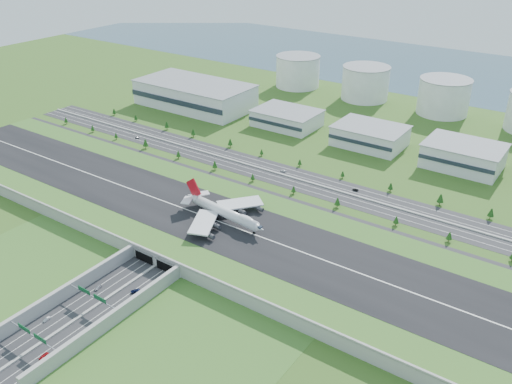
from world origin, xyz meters
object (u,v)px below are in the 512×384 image
Objects in this scene: car_2 at (136,291)px; car_5 at (355,190)px; boeing_747 at (224,212)px; fuel_tank_a at (298,71)px; car_7 at (283,171)px; car_3 at (44,356)px; car_1 at (47,319)px; car_0 at (98,287)px; car_4 at (137,138)px.

car_2 is 182.07m from car_5.
boeing_747 reaches higher than car_5.
fuel_tank_a reaches higher than car_7.
car_3 is at bearing 115.21° from car_2.
car_5 reaches higher than car_1.
car_0 is 0.89× the size of car_3.
car_2 is at bearing -104.25° from car_3.
car_2 is 0.91× the size of car_3.
fuel_tank_a is 404.73m from car_2.
car_5 is at bearing 59.70° from car_0.
boeing_747 is 99.32m from car_7.
car_4 is (-33.48, -225.16, -16.72)m from fuel_tank_a.
fuel_tank_a is 12.93× the size of car_4.
car_0 is 0.98× the size of car_2.
car_5 is (173.52, -207.16, -16.65)m from fuel_tank_a.
boeing_747 is (128.79, -306.34, -3.58)m from fuel_tank_a.
car_0 is at bearing -153.13° from car_4.
car_2 is (-0.55, -77.17, -13.08)m from boeing_747.
car_2 is (128.24, -383.51, -16.66)m from fuel_tank_a.
car_4 is at bearing 124.29° from car_1.
car_1 is at bearing 88.78° from car_2.
car_7 is at bearing 87.87° from car_1.
car_5 is (44.37, 234.60, -0.09)m from car_3.
fuel_tank_a is at bearing -47.19° from car_2.
car_5 is at bearing 72.52° from boeing_747.
fuel_tank_a is at bearing -154.33° from car_7.
car_5 is at bearing 89.42° from car_7.
car_3 is (0.35, -135.42, -12.98)m from boeing_747.
car_1 is 0.92× the size of car_5.
car_5 is (45.28, 176.35, 0.01)m from car_2.
car_2 is at bearing -71.51° from fuel_tank_a.
car_2 is at bearing 15.46° from car_0.
car_0 is 1.31× the size of car_4.
car_5 is at bearing -98.56° from car_4.
car_3 is 1.18× the size of car_7.
fuel_tank_a is at bearing 103.24° from car_1.
car_0 is at bearing -15.16° from car_5.
car_1 is at bearing -53.84° from car_3.
car_1 reaches higher than car_4.
car_7 reaches higher than car_1.
car_3 is (20.78, -16.65, 0.16)m from car_1.
boeing_747 is 136.04m from car_3.
car_3 is at bearing -73.70° from fuel_tank_a.
car_7 is (-16.43, 97.07, -13.10)m from boeing_747.
car_3 is at bearing 1.56° from car_7.
fuel_tank_a is 9.90× the size of car_0.
car_0 is (109.40, -393.00, -16.52)m from fuel_tank_a.
fuel_tank_a reaches higher than car_1.
car_5 reaches higher than car_2.
car_3 reaches higher than car_5.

